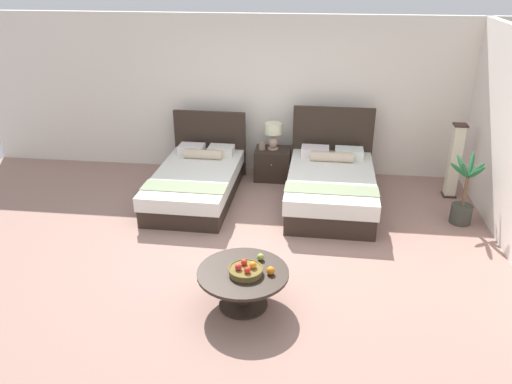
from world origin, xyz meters
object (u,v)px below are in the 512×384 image
at_px(bed_near_corner, 331,185).
at_px(loose_apple, 261,257).
at_px(table_lamp, 273,133).
at_px(loose_orange, 271,271).
at_px(coffee_table, 243,280).
at_px(bed_near_window, 197,181).
at_px(vase, 262,146).
at_px(floor_lamp_corner, 454,161).
at_px(potted_palm, 463,203).
at_px(nightstand, 273,164).
at_px(fruit_bowl, 246,270).

relative_size(bed_near_corner, loose_apple, 27.05).
height_order(table_lamp, loose_orange, table_lamp).
bearing_deg(loose_orange, coffee_table, 176.93).
relative_size(bed_near_window, vase, 15.35).
height_order(floor_lamp_corner, potted_palm, floor_lamp_corner).
relative_size(vase, loose_orange, 1.66).
bearing_deg(nightstand, potted_palm, -24.56).
distance_m(bed_near_corner, loose_apple, 2.56).
bearing_deg(vase, bed_near_corner, -36.34).
bearing_deg(loose_apple, loose_orange, -62.56).
xyz_separation_m(table_lamp, fruit_bowl, (0.04, -3.61, -0.34)).
bearing_deg(bed_near_corner, floor_lamp_corner, 15.19).
bearing_deg(bed_near_window, vase, 41.91).
height_order(vase, loose_apple, vase).
bearing_deg(potted_palm, bed_near_window, 174.11).
distance_m(coffee_table, fruit_bowl, 0.16).
height_order(bed_near_corner, coffee_table, bed_near_corner).
bearing_deg(bed_near_window, coffee_table, -67.27).
relative_size(bed_near_window, table_lamp, 4.93).
height_order(loose_orange, floor_lamp_corner, floor_lamp_corner).
xyz_separation_m(fruit_bowl, potted_palm, (2.76, 2.31, -0.17)).
height_order(fruit_bowl, potted_palm, potted_palm).
height_order(vase, coffee_table, vase).
bearing_deg(bed_near_corner, vase, 143.66).
distance_m(nightstand, vase, 0.38).
xyz_separation_m(loose_apple, floor_lamp_corner, (2.69, 2.94, 0.12)).
distance_m(fruit_bowl, loose_apple, 0.31).
bearing_deg(nightstand, coffee_table, -89.89).
distance_m(loose_apple, floor_lamp_corner, 3.98).
distance_m(bed_near_window, vase, 1.30).
relative_size(bed_near_corner, coffee_table, 2.19).
height_order(table_lamp, loose_apple, table_lamp).
distance_m(bed_near_window, coffee_table, 2.90).
bearing_deg(floor_lamp_corner, table_lamp, 172.25).
relative_size(loose_orange, potted_palm, 0.09).
bearing_deg(bed_near_corner, fruit_bowl, -108.82).
xyz_separation_m(nightstand, loose_orange, (0.30, -3.57, 0.21)).
bearing_deg(loose_apple, bed_near_corner, 71.77).
relative_size(bed_near_corner, potted_palm, 2.11).
bearing_deg(bed_near_window, potted_palm, -5.89).
xyz_separation_m(loose_apple, loose_orange, (0.13, -0.26, 0.00)).
bearing_deg(nightstand, bed_near_corner, -42.39).
bearing_deg(fruit_bowl, table_lamp, 90.68).
bearing_deg(vase, coffee_table, -86.98).
bearing_deg(bed_near_corner, bed_near_window, 179.92).
xyz_separation_m(bed_near_corner, floor_lamp_corner, (1.89, 0.51, 0.28)).
relative_size(table_lamp, potted_palm, 0.44).
bearing_deg(loose_orange, potted_palm, 42.33).
bearing_deg(floor_lamp_corner, potted_palm, -92.96).
bearing_deg(potted_palm, floor_lamp_corner, 87.04).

